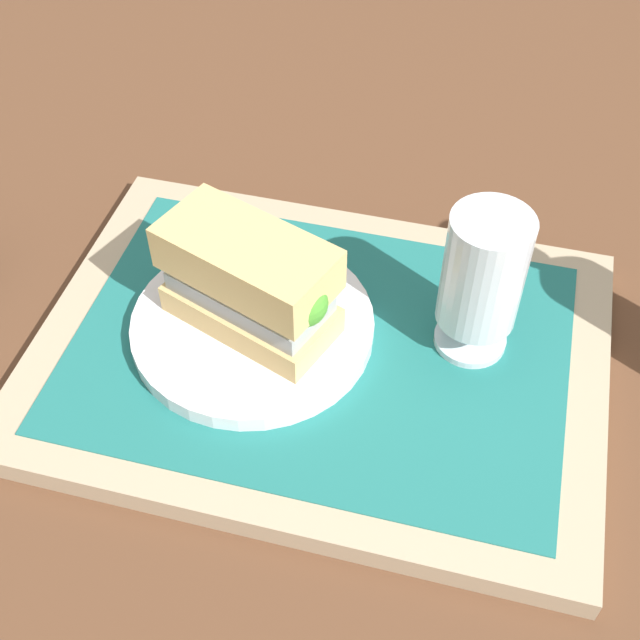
% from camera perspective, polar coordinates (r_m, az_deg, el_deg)
% --- Properties ---
extents(ground_plane, '(3.00, 3.00, 0.00)m').
position_cam_1_polar(ground_plane, '(0.67, 0.00, -2.87)').
color(ground_plane, brown).
extents(tray, '(0.44, 0.32, 0.02)m').
position_cam_1_polar(tray, '(0.66, 0.00, -2.32)').
color(tray, tan).
rests_on(tray, ground_plane).
extents(placemat, '(0.38, 0.27, 0.00)m').
position_cam_1_polar(placemat, '(0.65, 0.00, -1.73)').
color(placemat, '#1E6B66').
rests_on(placemat, tray).
extents(plate, '(0.19, 0.19, 0.01)m').
position_cam_1_polar(plate, '(0.65, -4.69, -0.59)').
color(plate, white).
rests_on(plate, placemat).
extents(sandwich, '(0.14, 0.11, 0.08)m').
position_cam_1_polar(sandwich, '(0.62, -4.73, 2.34)').
color(sandwich, tan).
rests_on(sandwich, plate).
extents(beer_glass, '(0.06, 0.06, 0.12)m').
position_cam_1_polar(beer_glass, '(0.61, 11.00, 2.71)').
color(beer_glass, silver).
rests_on(beer_glass, placemat).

